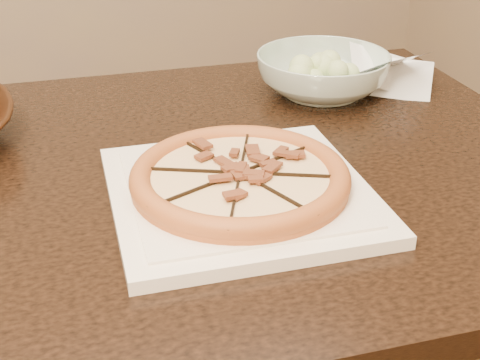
{
  "coord_description": "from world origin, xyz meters",
  "views": [
    {
      "loc": [
        -0.01,
        -1.0,
        1.19
      ],
      "look_at": [
        0.24,
        -0.28,
        0.78
      ],
      "focal_mm": 50.0,
      "sensor_mm": 36.0,
      "label": 1
    }
  ],
  "objects_px": {
    "plate": "(240,193)",
    "salad_bowl": "(323,74)",
    "pizza": "(240,177)",
    "dining_table": "(130,236)"
  },
  "relations": [
    {
      "from": "plate",
      "to": "salad_bowl",
      "type": "bearing_deg",
      "value": 49.36
    },
    {
      "from": "plate",
      "to": "pizza",
      "type": "xyz_separation_m",
      "value": [
        -0.0,
        0.0,
        0.02
      ]
    },
    {
      "from": "plate",
      "to": "pizza",
      "type": "height_order",
      "value": "pizza"
    },
    {
      "from": "pizza",
      "to": "salad_bowl",
      "type": "xyz_separation_m",
      "value": [
        0.27,
        0.32,
        0.0
      ]
    },
    {
      "from": "pizza",
      "to": "salad_bowl",
      "type": "relative_size",
      "value": 1.2
    },
    {
      "from": "plate",
      "to": "salad_bowl",
      "type": "xyz_separation_m",
      "value": [
        0.27,
        0.32,
        0.03
      ]
    },
    {
      "from": "dining_table",
      "to": "plate",
      "type": "bearing_deg",
      "value": -44.63
    },
    {
      "from": "dining_table",
      "to": "plate",
      "type": "distance_m",
      "value": 0.22
    },
    {
      "from": "dining_table",
      "to": "plate",
      "type": "relative_size",
      "value": 3.89
    },
    {
      "from": "plate",
      "to": "pizza",
      "type": "bearing_deg",
      "value": 134.95
    }
  ]
}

